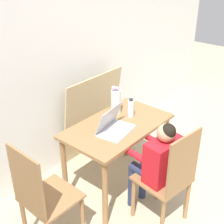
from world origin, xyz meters
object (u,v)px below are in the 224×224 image
object	(u,v)px
chair_spare	(43,197)
flower_vase	(116,101)
chair_occupied	(169,179)
laptop	(113,125)
water_bottle	(131,108)
person_seated	(158,160)

from	to	relation	value
chair_spare	flower_vase	world-z (taller)	flower_vase
chair_occupied	chair_spare	world-z (taller)	same
chair_spare	laptop	world-z (taller)	chair_spare
chair_occupied	flower_vase	world-z (taller)	flower_vase
flower_vase	water_bottle	bearing A→B (deg)	-77.99
chair_occupied	water_bottle	xyz separation A→B (m)	(0.32, 0.66, 0.32)
person_seated	flower_vase	world-z (taller)	flower_vase
laptop	water_bottle	xyz separation A→B (m)	(0.32, 0.04, 0.04)
person_seated	water_bottle	bearing A→B (deg)	-111.88
person_seated	water_bottle	world-z (taller)	person_seated
water_bottle	person_seated	bearing A→B (deg)	-119.74
person_seated	water_bottle	size ratio (longest dim) A/B	5.22
laptop	chair_spare	bearing A→B (deg)	169.62
flower_vase	laptop	bearing A→B (deg)	-144.06
chair_spare	person_seated	distance (m)	0.99
person_seated	chair_occupied	bearing A→B (deg)	90.00
chair_occupied	laptop	bearing A→B (deg)	-82.09
laptop	water_bottle	bearing A→B (deg)	-1.52
laptop	chair_occupied	bearing A→B (deg)	-99.09
chair_spare	laptop	xyz separation A→B (m)	(0.82, -0.02, 0.29)
flower_vase	water_bottle	world-z (taller)	flower_vase
laptop	flower_vase	bearing A→B (deg)	26.81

